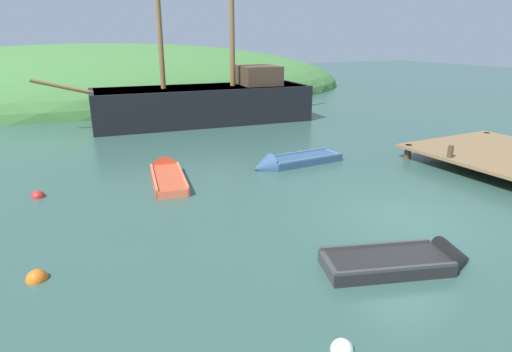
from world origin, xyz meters
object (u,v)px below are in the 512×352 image
object	(u,v)px
buoy_white	(342,350)
rowboat_near_dock	(167,176)
buoy_orange	(37,279)
buoy_red	(38,197)
rowboat_center	(412,263)
rowboat_outer_left	(289,163)
sailing_ship	(206,108)

from	to	relation	value
buoy_white	rowboat_near_dock	bearing A→B (deg)	89.93
rowboat_near_dock	buoy_orange	bearing A→B (deg)	151.67
buoy_white	buoy_orange	bearing A→B (deg)	132.94
rowboat_near_dock	buoy_red	size ratio (longest dim) A/B	9.24
rowboat_center	rowboat_near_dock	bearing A→B (deg)	128.16
rowboat_outer_left	buoy_white	xyz separation A→B (m)	(-4.74, -9.25, -0.08)
rowboat_near_dock	buoy_white	bearing A→B (deg)	-169.14
rowboat_center	buoy_white	distance (m)	3.34
rowboat_outer_left	buoy_white	distance (m)	10.40
rowboat_center	buoy_red	world-z (taller)	rowboat_center
sailing_ship	buoy_red	world-z (taller)	sailing_ship
sailing_ship	rowboat_near_dock	world-z (taller)	sailing_ship
rowboat_center	buoy_orange	size ratio (longest dim) A/B	8.07
rowboat_center	buoy_red	size ratio (longest dim) A/B	8.56
sailing_ship	buoy_red	xyz separation A→B (m)	(-9.19, -9.04, -0.84)
rowboat_near_dock	buoy_white	size ratio (longest dim) A/B	9.97
rowboat_outer_left	rowboat_near_dock	xyz separation A→B (m)	(-4.73, 0.69, -0.00)
rowboat_center	buoy_orange	world-z (taller)	rowboat_center
rowboat_center	buoy_white	size ratio (longest dim) A/B	9.23
rowboat_outer_left	buoy_orange	bearing A→B (deg)	25.57
sailing_ship	buoy_white	distance (m)	19.68
buoy_red	buoy_orange	world-z (taller)	buoy_orange
sailing_ship	buoy_red	bearing A→B (deg)	51.09
rowboat_near_dock	buoy_red	bearing A→B (deg)	100.66
sailing_ship	rowboat_near_dock	distance (m)	10.39
buoy_red	buoy_white	xyz separation A→B (m)	(4.14, -9.96, 0.00)
rowboat_outer_left	buoy_red	world-z (taller)	rowboat_outer_left
sailing_ship	buoy_red	size ratio (longest dim) A/B	36.41
buoy_red	buoy_white	world-z (taller)	buoy_red
rowboat_center	buoy_orange	bearing A→B (deg)	174.87
buoy_orange	rowboat_near_dock	bearing A→B (deg)	50.74
sailing_ship	rowboat_near_dock	bearing A→B (deg)	67.49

